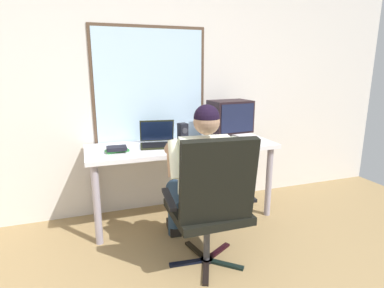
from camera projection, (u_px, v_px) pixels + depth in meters
The scene contains 10 objects.
wall_rear at pixel (149, 75), 3.15m from camera, with size 5.82×0.08×2.81m.
desk at pixel (182, 154), 3.05m from camera, with size 1.80×0.64×0.75m.
office_chair at pixel (212, 199), 2.22m from camera, with size 0.66×0.63×1.04m.
person_seated at pixel (201, 178), 2.46m from camera, with size 0.55×0.78×1.23m.
crt_monitor at pixel (230, 117), 3.17m from camera, with size 0.42×0.32×0.40m.
laptop at pixel (158, 139), 3.01m from camera, with size 0.37×0.36×0.23m.
wine_glass at pixel (206, 137), 2.93m from camera, with size 0.09×0.09×0.13m.
desk_speaker at pixel (183, 133), 3.12m from camera, with size 0.10×0.10×0.19m.
book_stack at pixel (117, 149), 2.76m from camera, with size 0.21×0.15×0.05m.
coffee_mug at pixel (188, 142), 2.92m from camera, with size 0.08×0.08×0.10m.
Camera 1 is at (-0.65, -0.75, 1.48)m, focal length 29.43 mm.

